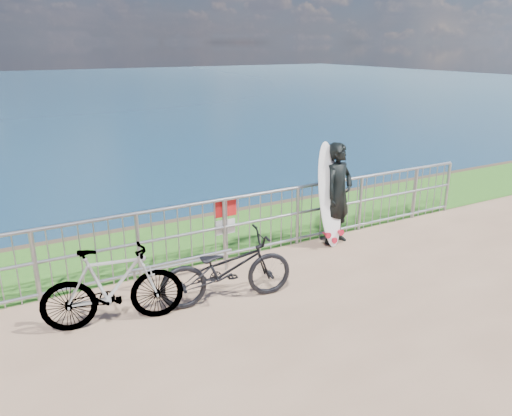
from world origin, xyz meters
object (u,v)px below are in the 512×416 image
surfer (338,194)px  bicycle_near (227,269)px  surfboard (330,199)px  bicycle_far (113,286)px

surfer → bicycle_near: (-2.80, -1.05, -0.44)m
surfer → surfboard: size_ratio=0.98×
surfboard → bicycle_far: bearing=-168.4°
surfer → bicycle_near: bearing=-176.5°
bicycle_far → surfboard: bearing=-67.3°
surfboard → bicycle_far: 4.28m
bicycle_near → surfboard: bearing=-59.6°
bicycle_far → surfer: bearing=-67.3°
surfer → bicycle_near: size_ratio=0.98×
surfer → surfboard: bearing=172.8°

